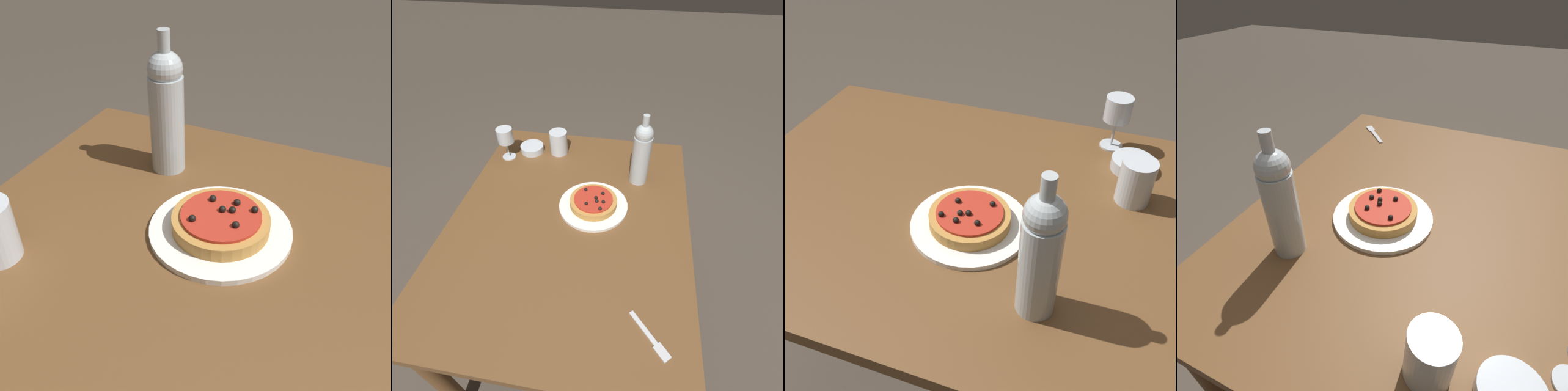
{
  "view_description": "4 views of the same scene",
  "coord_description": "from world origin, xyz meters",
  "views": [
    {
      "loc": [
        0.15,
        -0.55,
        1.35
      ],
      "look_at": [
        -0.13,
        0.09,
        0.84
      ],
      "focal_mm": 42.0,
      "sensor_mm": 36.0,
      "label": 1
    },
    {
      "loc": [
        0.78,
        0.2,
        1.65
      ],
      "look_at": [
        -0.09,
        0.06,
        0.82
      ],
      "focal_mm": 28.0,
      "sensor_mm": 36.0,
      "label": 2
    },
    {
      "loc": [
        -0.36,
        0.81,
        1.5
      ],
      "look_at": [
        -0.1,
        0.07,
        0.85
      ],
      "focal_mm": 42.0,
      "sensor_mm": 36.0,
      "label": 3
    },
    {
      "loc": [
        -0.68,
        -0.15,
        1.33
      ],
      "look_at": [
        -0.04,
        0.13,
        0.8
      ],
      "focal_mm": 28.0,
      "sensor_mm": 36.0,
      "label": 4
    }
  ],
  "objects": [
    {
      "name": "ground_plane",
      "position": [
        0.0,
        0.0,
        0.0
      ],
      "size": [
        14.0,
        14.0,
        0.0
      ],
      "primitive_type": "plane",
      "color": "#4C4238"
    },
    {
      "name": "dining_table",
      "position": [
        0.0,
        0.0,
        0.67
      ],
      "size": [
        1.17,
        0.92,
        0.77
      ],
      "color": "brown",
      "rests_on": "ground_plane"
    },
    {
      "name": "dinner_plate",
      "position": [
        -0.08,
        0.08,
        0.77
      ],
      "size": [
        0.28,
        0.28,
        0.01
      ],
      "color": "white",
      "rests_on": "dining_table"
    },
    {
      "name": "pizza",
      "position": [
        -0.08,
        0.08,
        0.79
      ],
      "size": [
        0.19,
        0.19,
        0.05
      ],
      "color": "#BC843D",
      "rests_on": "dinner_plate"
    },
    {
      "name": "wine_bottle",
      "position": [
        -0.28,
        0.25,
        0.91
      ],
      "size": [
        0.08,
        0.08,
        0.32
      ],
      "color": "#B2BCC1",
      "rests_on": "dining_table"
    },
    {
      "name": "water_cup",
      "position": [
        -0.43,
        -0.14,
        0.82
      ],
      "size": [
        0.08,
        0.08,
        0.12
      ],
      "color": "silver",
      "rests_on": "dining_table"
    },
    {
      "name": "fork",
      "position": [
        0.41,
        0.32,
        0.77
      ],
      "size": [
        0.13,
        0.12,
        0.0
      ],
      "rotation": [
        0.0,
        0.0,
        0.74
      ],
      "color": "silver",
      "rests_on": "dining_table"
    }
  ]
}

